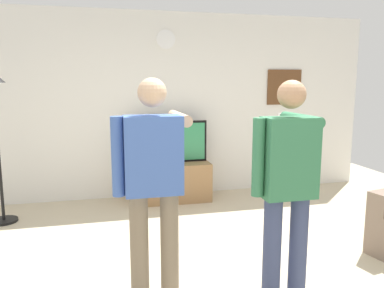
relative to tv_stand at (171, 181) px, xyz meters
name	(u,v)px	position (x,y,z in m)	size (l,w,h in m)	color
back_wall	(165,106)	(-0.02, 0.35, 1.07)	(6.40, 0.10, 2.70)	silver
tv_stand	(171,181)	(0.00, 0.00, 0.00)	(1.11, 0.56, 0.55)	#997047
television	(170,142)	(0.00, 0.05, 0.57)	(1.08, 0.07, 0.60)	black
wall_clock	(166,39)	(0.00, 0.29, 2.03)	(0.27, 0.27, 0.03)	white
framed_picture	(284,87)	(1.88, 0.30, 1.34)	(0.57, 0.04, 0.54)	brown
person_standing_nearer_lamp	(153,179)	(-0.58, -2.53, 0.71)	(0.60, 0.78, 1.73)	#7A6B56
person_standing_nearer_couch	(287,180)	(0.42, -2.72, 0.69)	(0.58, 0.78, 1.72)	#384266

